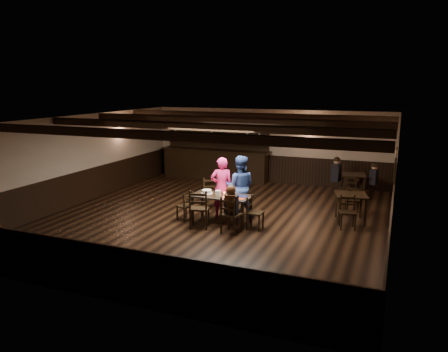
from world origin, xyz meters
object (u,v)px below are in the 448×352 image
at_px(chair_near_right, 230,213).
at_px(bar_counter, 216,160).
at_px(chair_near_left, 199,206).
at_px(man_blue, 240,187).
at_px(dining_table, 221,198).
at_px(woman_pink, 222,187).
at_px(cake, 207,192).

distance_m(chair_near_right, bar_counter, 6.43).
xyz_separation_m(chair_near_left, man_blue, (0.62, 1.33, 0.26)).
distance_m(dining_table, man_blue, 0.75).
distance_m(woman_pink, man_blue, 0.50).
distance_m(dining_table, bar_counter, 5.55).
bearing_deg(woman_pink, bar_counter, -89.65).
bearing_deg(woman_pink, chair_near_right, 95.46).
height_order(woman_pink, bar_counter, bar_counter).
bearing_deg(woman_pink, cake, 39.03).
height_order(chair_near_left, woman_pink, woman_pink).
bearing_deg(cake, chair_near_right, -38.88).
bearing_deg(chair_near_left, woman_pink, 82.80).
relative_size(chair_near_right, cake, 2.93).
relative_size(cake, bar_counter, 0.07).
xyz_separation_m(dining_table, chair_near_right, (0.52, -0.72, -0.13)).
distance_m(cake, bar_counter, 5.35).
bearing_deg(cake, dining_table, -5.55).
height_order(dining_table, cake, cake).
height_order(man_blue, bar_counter, bar_counter).
bearing_deg(bar_counter, chair_near_left, -71.03).
bearing_deg(man_blue, chair_near_left, 50.19).
xyz_separation_m(dining_table, chair_near_left, (-0.35, -0.65, -0.07)).
height_order(cake, bar_counter, bar_counter).
height_order(chair_near_left, cake, chair_near_left).
height_order(dining_table, chair_near_right, chair_near_right).
bearing_deg(man_blue, chair_near_right, 85.13).
bearing_deg(dining_table, chair_near_left, -118.05).
bearing_deg(chair_near_left, chair_near_right, -4.88).
bearing_deg(cake, chair_near_left, -82.79).
xyz_separation_m(man_blue, cake, (-0.70, -0.63, -0.06)).
xyz_separation_m(chair_near_left, chair_near_right, (0.86, -0.07, -0.05)).
height_order(woman_pink, man_blue, man_blue).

